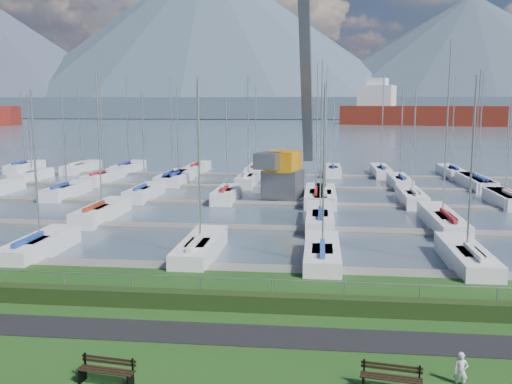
# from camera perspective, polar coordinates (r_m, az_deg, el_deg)

# --- Properties ---
(path) EXTENTS (160.00, 2.00, 0.04)m
(path) POSITION_cam_1_polar(r_m,az_deg,el_deg) (21.76, -4.53, -13.94)
(path) COLOR black
(path) RESTS_ON grass
(water) EXTENTS (800.00, 540.00, 0.20)m
(water) POSITION_cam_1_polar(r_m,az_deg,el_deg) (282.85, 5.64, 7.00)
(water) COLOR #485A69
(hedge) EXTENTS (80.00, 0.70, 0.70)m
(hedge) POSITION_cam_1_polar(r_m,az_deg,el_deg) (24.02, -3.35, -10.82)
(hedge) COLOR #1E3011
(hedge) RESTS_ON grass
(fence) EXTENTS (80.00, 0.04, 0.04)m
(fence) POSITION_cam_1_polar(r_m,az_deg,el_deg) (24.12, -3.21, -8.60)
(fence) COLOR #909398
(fence) RESTS_ON grass
(foothill) EXTENTS (900.00, 80.00, 12.00)m
(foothill) POSITION_cam_1_polar(r_m,az_deg,el_deg) (352.72, 5.82, 8.39)
(foothill) COLOR #475868
(foothill) RESTS_ON water
(mountains) EXTENTS (1190.00, 360.00, 115.00)m
(mountains) POSITION_cam_1_polar(r_m,az_deg,el_deg) (429.03, 7.03, 13.88)
(mountains) COLOR #3D4559
(mountains) RESTS_ON water
(docks) EXTENTS (90.00, 41.60, 0.25)m
(docks) POSITION_cam_1_polar(r_m,az_deg,el_deg) (49.60, 1.80, -1.21)
(docks) COLOR gray
(docks) RESTS_ON water
(bench_left) EXTENTS (1.84, 0.66, 0.85)m
(bench_left) POSITION_cam_1_polar(r_m,az_deg,el_deg) (18.64, -14.70, -16.90)
(bench_left) COLOR black
(bench_left) RESTS_ON grass
(bench_right) EXTENTS (1.84, 0.70, 0.85)m
(bench_right) POSITION_cam_1_polar(r_m,az_deg,el_deg) (18.12, 13.36, -17.64)
(bench_right) COLOR black
(bench_right) RESTS_ON grass
(person) EXTENTS (0.46, 0.35, 1.15)m
(person) POSITION_cam_1_polar(r_m,az_deg,el_deg) (19.02, 19.83, -16.07)
(person) COLOR silver
(person) RESTS_ON grass
(crane) EXTENTS (5.05, 13.43, 22.35)m
(crane) POSITION_cam_1_polar(r_m,az_deg,el_deg) (52.67, 3.32, 5.45)
(crane) COLOR slate
(crane) RESTS_ON water
(cargo_ship_mid) EXTENTS (92.70, 42.16, 21.50)m
(cargo_ship_mid) POSITION_cam_1_polar(r_m,az_deg,el_deg) (245.41, 18.34, 7.26)
(cargo_ship_mid) COLOR maroon
(cargo_ship_mid) RESTS_ON water
(sailboat_fleet) EXTENTS (75.12, 50.05, 13.28)m
(sailboat_fleet) POSITION_cam_1_polar(r_m,az_deg,el_deg) (52.28, -0.04, 5.47)
(sailboat_fleet) COLOR maroon
(sailboat_fleet) RESTS_ON water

